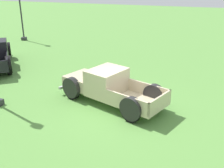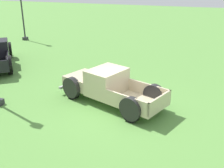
% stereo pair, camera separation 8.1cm
% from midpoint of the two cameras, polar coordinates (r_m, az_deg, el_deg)
% --- Properties ---
extents(ground_plane, '(80.00, 80.00, 0.00)m').
position_cam_midpoint_polar(ground_plane, '(11.74, 1.26, -5.08)').
color(ground_plane, '#5B9342').
extents(pickup_truck_foreground, '(3.43, 5.18, 1.50)m').
position_cam_midpoint_polar(pickup_truck_foreground, '(12.14, -1.48, -0.42)').
color(pickup_truck_foreground, '#C6B793').
rests_on(pickup_truck_foreground, ground_plane).
extents(lamp_post_far, '(0.36, 0.36, 4.58)m').
position_cam_midpoint_polar(lamp_post_far, '(24.68, -18.35, 14.02)').
color(lamp_post_far, '#2D2D33').
rests_on(lamp_post_far, ground_plane).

